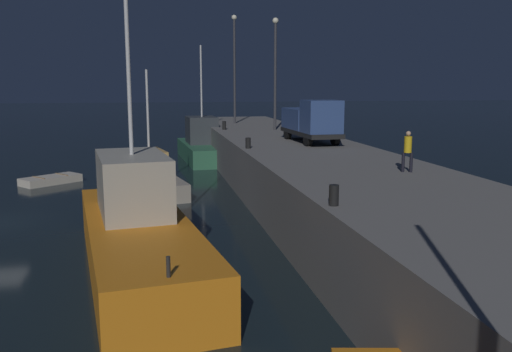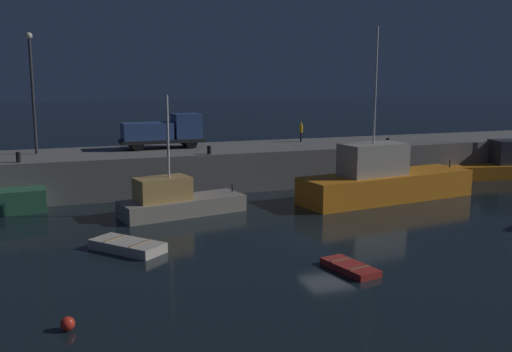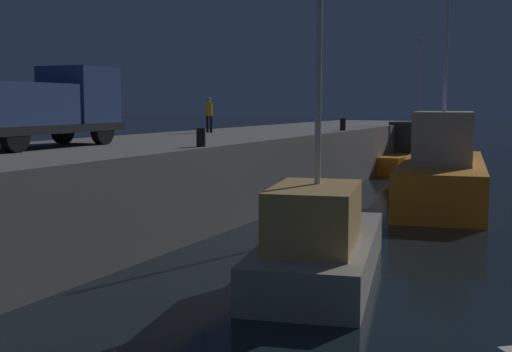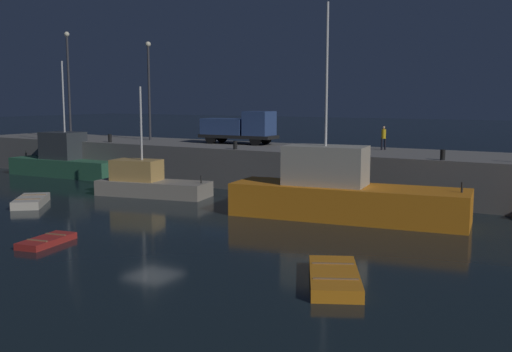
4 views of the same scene
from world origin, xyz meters
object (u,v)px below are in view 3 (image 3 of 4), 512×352
object	(u,v)px
dockworker	(209,113)
fishing_trawler_red	(320,244)
fishing_boat_orange	(413,152)
utility_truck	(44,106)
bollard_central	(343,124)
fishing_boat_white	(443,172)
bollard_east	(201,137)

from	to	relation	value
dockworker	fishing_trawler_red	bearing A→B (deg)	-141.20
fishing_boat_orange	utility_truck	bearing A→B (deg)	168.40
utility_truck	dockworker	bearing A→B (deg)	2.85
dockworker	bollard_central	size ratio (longest dim) A/B	2.69
fishing_boat_white	bollard_central	bearing A→B (deg)	56.34
bollard_central	bollard_east	world-z (taller)	bollard_central
dockworker	fishing_boat_white	bearing A→B (deg)	-82.33
fishing_trawler_red	bollard_central	bearing A→B (deg)	16.39
dockworker	bollard_east	distance (m)	10.02
fishing_trawler_red	utility_truck	size ratio (longest dim) A/B	1.24
fishing_trawler_red	utility_truck	bearing A→B (deg)	83.25
dockworker	bollard_east	xyz separation A→B (m)	(-8.84, -4.69, -0.62)
fishing_trawler_red	fishing_boat_white	world-z (taller)	fishing_boat_white
fishing_boat_white	utility_truck	xyz separation A→B (m)	(-12.46, 9.70, 2.73)
utility_truck	fishing_boat_white	bearing A→B (deg)	-37.90
fishing_boat_white	bollard_central	world-z (taller)	fishing_boat_white
dockworker	bollard_central	distance (m)	6.95
fishing_boat_orange	bollard_east	size ratio (longest dim) A/B	18.28
bollard_central	fishing_boat_white	bearing A→B (deg)	-123.66
dockworker	bollard_central	xyz separation A→B (m)	(5.07, -4.72, -0.61)
utility_truck	bollard_central	size ratio (longest dim) A/B	10.38
fishing_boat_white	bollard_east	size ratio (longest dim) A/B	21.86
utility_truck	bollard_central	world-z (taller)	utility_truck
fishing_boat_white	fishing_boat_orange	world-z (taller)	fishing_boat_white
bollard_central	fishing_trawler_red	bearing A→B (deg)	-163.61
fishing_trawler_red	fishing_boat_orange	xyz separation A→B (m)	(27.60, 3.79, 0.21)
utility_truck	bollard_central	distance (m)	16.70
fishing_trawler_red	bollard_central	xyz separation A→B (m)	(17.24, 5.07, 2.22)
fishing_trawler_red	fishing_boat_orange	distance (m)	27.86
fishing_trawler_red	bollard_east	size ratio (longest dim) A/B	13.37
dockworker	bollard_east	bearing A→B (deg)	-152.06
fishing_boat_orange	utility_truck	size ratio (longest dim) A/B	1.69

